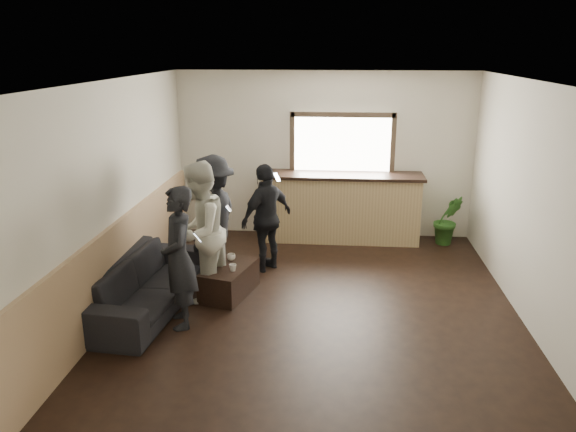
# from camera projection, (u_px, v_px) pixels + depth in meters

# --- Properties ---
(ground) EXTENTS (5.00, 6.00, 0.01)m
(ground) POSITION_uv_depth(u_px,v_px,m) (316.00, 308.00, 7.09)
(ground) COLOR black
(room_shell) EXTENTS (5.01, 6.01, 2.80)m
(room_shell) POSITION_uv_depth(u_px,v_px,m) (256.00, 195.00, 6.72)
(room_shell) COLOR silver
(room_shell) RESTS_ON ground
(bar_counter) EXTENTS (2.70, 0.68, 2.13)m
(bar_counter) POSITION_uv_depth(u_px,v_px,m) (341.00, 203.00, 9.44)
(bar_counter) COLOR #A38758
(bar_counter) RESTS_ON ground
(sofa) EXTENTS (1.11, 2.34, 0.66)m
(sofa) POSITION_uv_depth(u_px,v_px,m) (146.00, 284.00, 7.01)
(sofa) COLOR black
(sofa) RESTS_ON ground
(coffee_table) EXTENTS (0.71, 0.99, 0.40)m
(coffee_table) POSITION_uv_depth(u_px,v_px,m) (229.00, 280.00, 7.44)
(coffee_table) COLOR black
(coffee_table) RESTS_ON ground
(cup_a) EXTENTS (0.13, 0.13, 0.09)m
(cup_a) POSITION_uv_depth(u_px,v_px,m) (231.00, 257.00, 7.59)
(cup_a) COLOR silver
(cup_a) RESTS_ON coffee_table
(cup_b) EXTENTS (0.13, 0.13, 0.09)m
(cup_b) POSITION_uv_depth(u_px,v_px,m) (233.00, 268.00, 7.23)
(cup_b) COLOR silver
(cup_b) RESTS_ON coffee_table
(potted_plant) EXTENTS (0.51, 0.43, 0.84)m
(potted_plant) POSITION_uv_depth(u_px,v_px,m) (448.00, 220.00, 9.28)
(potted_plant) COLOR #2D6623
(potted_plant) RESTS_ON ground
(person_a) EXTENTS (0.59, 0.71, 1.68)m
(person_a) POSITION_uv_depth(u_px,v_px,m) (179.00, 258.00, 6.45)
(person_a) COLOR black
(person_a) RESTS_ON ground
(person_b) EXTENTS (0.86, 1.01, 1.82)m
(person_b) POSITION_uv_depth(u_px,v_px,m) (199.00, 232.00, 7.13)
(person_b) COLOR beige
(person_b) RESTS_ON ground
(person_c) EXTENTS (0.82, 1.22, 1.76)m
(person_c) POSITION_uv_depth(u_px,v_px,m) (213.00, 217.00, 7.85)
(person_c) COLOR black
(person_c) RESTS_ON ground
(person_d) EXTENTS (0.89, 0.96, 1.59)m
(person_d) POSITION_uv_depth(u_px,v_px,m) (267.00, 218.00, 8.13)
(person_d) COLOR black
(person_d) RESTS_ON ground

